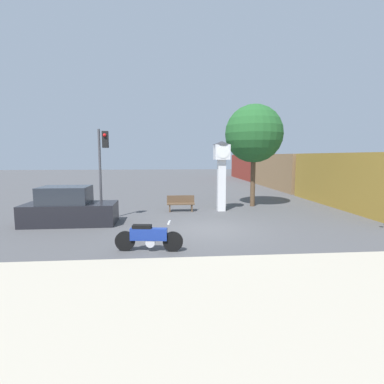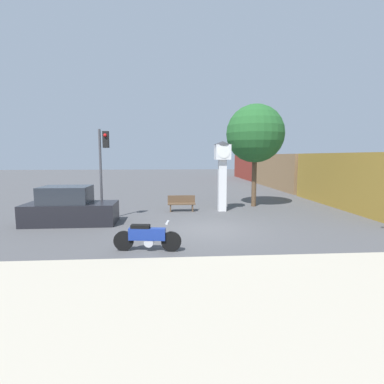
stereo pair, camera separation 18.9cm
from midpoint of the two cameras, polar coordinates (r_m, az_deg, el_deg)
ground_plane at (r=13.22m, az=3.75°, el=-7.19°), size 120.00×120.00×0.00m
sidewalk_strip at (r=6.95m, az=11.93°, el=-20.29°), size 36.00×6.00×0.10m
motorcycle at (r=10.32m, az=-8.03°, el=-8.45°), size 2.31×0.54×1.02m
clock_tower at (r=17.48m, az=6.12°, el=5.16°), size 1.03×1.03×4.06m
freight_train at (r=31.81m, az=17.45°, el=3.83°), size 2.80×34.98×3.40m
traffic_light at (r=15.34m, az=-16.22°, el=6.14°), size 0.50×0.35×4.50m
street_tree at (r=19.48m, az=12.23°, el=10.78°), size 3.62×3.62×6.42m
bench at (r=17.44m, az=-1.71°, el=-2.10°), size 1.60×0.44×0.92m
parked_car at (r=15.25m, az=-21.94°, el=-2.90°), size 4.22×1.84×1.80m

